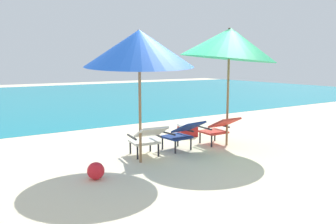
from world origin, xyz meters
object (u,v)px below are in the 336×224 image
Objects in this scene: lounge_chair_left at (147,137)px; lounge_chair_center at (182,132)px; beach_ball at (96,171)px; cooler_box at (188,130)px; lounge_chair_right at (219,128)px; beach_umbrella_left at (139,48)px; beach_umbrella_right at (229,43)px.

lounge_chair_center is (0.83, 0.00, 0.00)m from lounge_chair_left.
cooler_box is (3.07, 1.73, 0.02)m from beach_ball.
cooler_box is at bearing 29.48° from beach_ball.
lounge_chair_right is 1.64× the size of cooler_box.
lounge_chair_left is at bearing -179.78° from lounge_chair_center.
beach_umbrella_left is 0.91× the size of beach_umbrella_right.
beach_umbrella_right reaches higher than lounge_chair_right.
beach_umbrella_right reaches higher than cooler_box.
beach_umbrella_right reaches higher than beach_umbrella_left.
beach_umbrella_right is (1.15, -0.11, 1.85)m from lounge_chair_center.
beach_umbrella_right reaches higher than lounge_chair_left.
lounge_chair_center is at bearing 16.64° from beach_ball.
beach_ball is (-1.30, -0.63, -0.26)m from lounge_chair_left.
beach_umbrella_left is at bearing -140.89° from lounge_chair_left.
beach_ball is (-3.28, -0.53, -2.11)m from beach_umbrella_right.
cooler_box is (1.77, 1.10, -0.24)m from lounge_chair_left.
beach_ball is at bearing -168.91° from lounge_chair_right.
lounge_chair_center is at bearing 178.31° from lounge_chair_right.
lounge_chair_left is at bearing 39.11° from beach_umbrella_left.
cooler_box reaches higher than beach_ball.
beach_ball is 0.52× the size of cooler_box.
lounge_chair_left is 1.73m from beach_umbrella_left.
lounge_chair_right is 1.15m from cooler_box.
lounge_chair_center reaches higher than beach_ball.
lounge_chair_left is 1.47m from beach_ball.
lounge_chair_right is at bearing -1.69° from lounge_chair_center.
lounge_chair_left is 2.10m from cooler_box.
beach_umbrella_left is 2.25m from beach_ball.
beach_ball is 3.53m from cooler_box.
beach_umbrella_left is at bearing -177.14° from beach_umbrella_right.
lounge_chair_left is 2.71m from beach_umbrella_right.
beach_umbrella_left is 3.11m from cooler_box.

